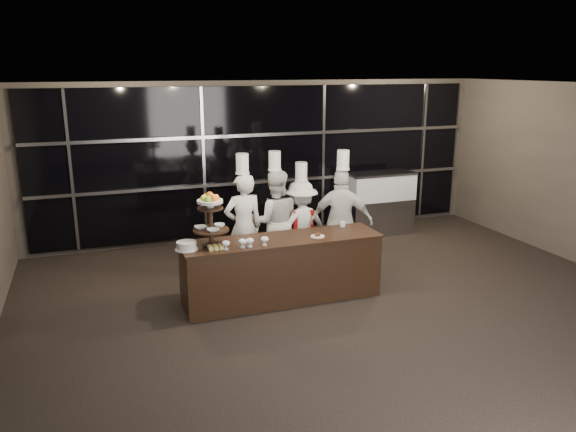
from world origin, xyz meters
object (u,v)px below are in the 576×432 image
object	(u,v)px
buffet_counter	(282,269)
display_case	(380,200)
display_stand	(210,216)
chef_d	(341,220)
layer_cake	(186,246)
chef_a	(244,225)
chef_c	(301,224)
chef_b	(275,220)

from	to	relation	value
buffet_counter	display_case	distance (m)	3.84
display_stand	chef_d	xyz separation A→B (m)	(2.27, 0.75, -0.47)
buffet_counter	display_stand	world-z (taller)	display_stand
display_stand	display_case	xyz separation A→B (m)	(3.92, 2.48, -0.65)
buffet_counter	layer_cake	xyz separation A→B (m)	(-1.34, -0.05, 0.51)
display_case	chef_a	size ratio (longest dim) A/B	0.67
display_case	chef_c	xyz separation A→B (m)	(-2.20, -1.36, 0.07)
chef_c	chef_d	xyz separation A→B (m)	(0.55, -0.37, 0.11)
layer_cake	chef_a	world-z (taller)	chef_a
chef_c	chef_b	bearing A→B (deg)	175.27
layer_cake	chef_c	size ratio (longest dim) A/B	0.17
layer_cake	chef_d	xyz separation A→B (m)	(2.62, 0.80, -0.11)
display_stand	chef_a	bearing A→B (deg)	53.82
display_stand	chef_b	distance (m)	1.80
layer_cake	chef_c	bearing A→B (deg)	29.62
display_stand	layer_cake	size ratio (longest dim) A/B	2.48
display_case	chef_b	xyz separation A→B (m)	(-2.63, -1.32, 0.16)
layer_cake	chef_c	distance (m)	2.39
layer_cake	display_case	world-z (taller)	display_case
display_case	chef_b	bearing A→B (deg)	-153.34
buffet_counter	display_stand	distance (m)	1.33
chef_c	layer_cake	bearing A→B (deg)	-150.38
display_stand	chef_a	size ratio (longest dim) A/B	0.37
chef_c	chef_d	distance (m)	0.67
chef_a	chef_b	xyz separation A→B (m)	(0.57, 0.18, -0.02)
buffet_counter	chef_a	bearing A→B (deg)	106.31
layer_cake	chef_a	bearing A→B (deg)	44.14
buffet_counter	chef_a	world-z (taller)	chef_a
chef_b	chef_a	bearing A→B (deg)	-162.34
chef_b	chef_c	bearing A→B (deg)	-4.73
display_case	chef_d	distance (m)	2.39
chef_a	chef_c	world-z (taller)	chef_a
layer_cake	chef_c	world-z (taller)	chef_c
buffet_counter	chef_c	distance (m)	1.37
buffet_counter	display_stand	bearing A→B (deg)	-179.99
buffet_counter	chef_b	xyz separation A→B (m)	(0.29, 1.16, 0.39)
chef_b	display_stand	bearing A→B (deg)	-138.02
chef_b	chef_c	distance (m)	0.44
chef_a	chef_d	size ratio (longest dim) A/B	1.00
display_case	chef_b	world-z (taller)	chef_b
display_stand	display_case	size ratio (longest dim) A/B	0.56
layer_cake	display_case	distance (m)	4.96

